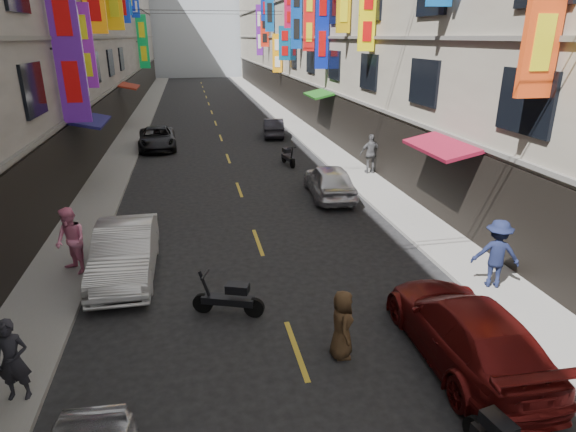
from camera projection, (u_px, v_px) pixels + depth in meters
name	position (u px, v px, depth m)	size (l,w,h in m)	color
sidewalk_left	(137.00, 125.00, 36.96)	(2.00, 90.00, 0.12)	slate
sidewalk_right	(290.00, 120.00, 39.19)	(2.00, 90.00, 0.12)	slate
haze_block	(194.00, 7.00, 80.15)	(18.00, 8.00, 22.00)	#A5AEB8
street_awnings	(205.00, 116.00, 22.12)	(13.99, 35.20, 0.41)	#165115
lane_markings	(218.00, 130.00, 35.34)	(0.12, 80.20, 0.01)	gold
scooter_crossing	(229.00, 299.00, 11.74)	(1.73, 0.81, 1.14)	black
scooter_far_right	(288.00, 157.00, 25.57)	(0.58, 1.80, 1.14)	black
car_left_mid	(125.00, 252.00, 13.58)	(1.57, 4.51, 1.49)	silver
car_left_far	(157.00, 138.00, 29.23)	(2.15, 4.67, 1.30)	black
car_right_near	(466.00, 330.00, 10.02)	(1.98, 4.87, 1.41)	#621110
car_right_mid	(329.00, 181.00, 20.36)	(1.70, 4.22, 1.44)	silver
car_right_far	(273.00, 128.00, 32.83)	(1.31, 3.74, 1.23)	#26252D
pedestrian_lnear	(13.00, 360.00, 8.72)	(0.60, 0.55, 1.64)	black
pedestrian_lfar	(71.00, 241.00, 13.45)	(0.94, 0.64, 1.93)	pink
pedestrian_rnear	(496.00, 254.00, 12.71)	(1.22, 0.63, 1.89)	#151B39
pedestrian_rfar	(371.00, 154.00, 23.45)	(1.13, 0.64, 1.92)	#4F4E51
pedestrian_crossing	(342.00, 325.00, 10.10)	(0.75, 0.51, 1.54)	#432E1A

